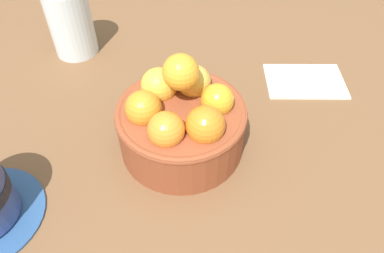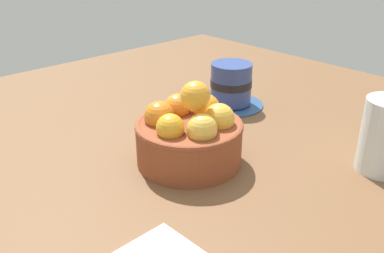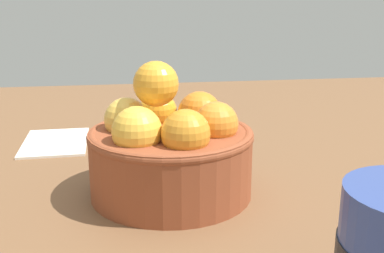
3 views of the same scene
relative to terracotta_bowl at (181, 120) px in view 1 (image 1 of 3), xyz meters
The scene contains 4 objects.
ground_plane 6.53cm from the terracotta_bowl, 114.86° to the left, with size 121.15×119.38×4.06cm, color brown.
terracotta_bowl is the anchor object (origin of this frame).
water_glass 27.49cm from the terracotta_bowl, 47.61° to the right, with size 6.91×6.91×10.72cm, color silver.
folded_napkin 22.84cm from the terracotta_bowl, 143.97° to the right, with size 11.80×8.07×0.60cm, color white.
Camera 1 is at (-2.22, 30.65, 35.81)cm, focal length 34.16 mm.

